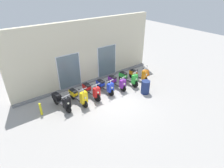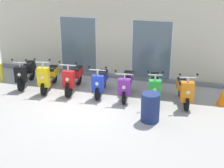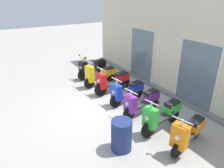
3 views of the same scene
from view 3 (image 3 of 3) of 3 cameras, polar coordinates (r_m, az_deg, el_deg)
name	(u,v)px [view 3 (image 3 of 3)]	position (r m, az deg, el deg)	size (l,w,h in m)	color
ground_plane	(102,109)	(7.26, -2.64, -6.82)	(40.00, 40.00, 0.00)	#A8A39E
storefront_facade	(170,41)	(8.25, 15.75, 11.21)	(10.13, 0.50, 4.17)	beige
scooter_black	(92,68)	(9.78, -5.45, 4.51)	(0.65, 1.61, 1.15)	black
scooter_yellow	(100,74)	(8.91, -3.43, 2.62)	(0.62, 1.62, 1.28)	black
scooter_red	(113,81)	(8.23, 0.16, 0.78)	(0.63, 1.69, 1.23)	black
scooter_blue	(127,91)	(7.50, 4.18, -1.95)	(0.61, 1.54, 1.15)	black
scooter_purple	(142,101)	(6.82, 8.16, -4.74)	(0.62, 1.55, 1.11)	black
scooter_green	(162,115)	(6.21, 13.52, -8.23)	(0.59, 1.65, 1.20)	black
scooter_orange	(188,132)	(5.71, 20.12, -12.37)	(0.71, 1.48, 1.18)	black
trash_bin	(121,135)	(5.37, 2.62, -13.85)	(0.53, 0.53, 0.84)	navy
curb_bollard	(85,63)	(10.82, -7.44, 5.63)	(0.12, 0.12, 0.70)	yellow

